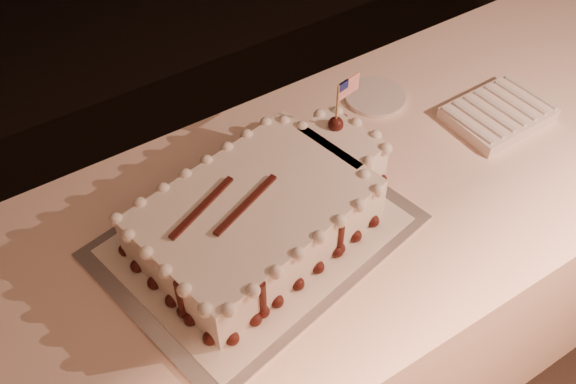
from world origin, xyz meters
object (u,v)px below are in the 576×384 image
banquet_table (323,295)px  napkin_stack (498,114)px  side_plate (375,97)px  cake_board (256,236)px  sheet_cake (267,209)px

banquet_table → napkin_stack: (0.52, -0.00, 0.39)m
banquet_table → side_plate: size_ratio=15.10×
banquet_table → side_plate: side_plate is taller
cake_board → sheet_cake: (0.03, 0.01, 0.06)m
cake_board → sheet_cake: bearing=0.5°
cake_board → side_plate: (0.50, 0.22, 0.00)m
cake_board → side_plate: 0.54m
banquet_table → side_plate: (0.31, 0.23, 0.38)m
sheet_cake → side_plate: 0.52m
napkin_stack → side_plate: (-0.21, 0.23, -0.01)m
banquet_table → side_plate: 0.54m
cake_board → napkin_stack: size_ratio=2.47×
banquet_table → napkin_stack: 0.65m
banquet_table → sheet_cake: bearing=175.8°
napkin_stack → side_plate: napkin_stack is taller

